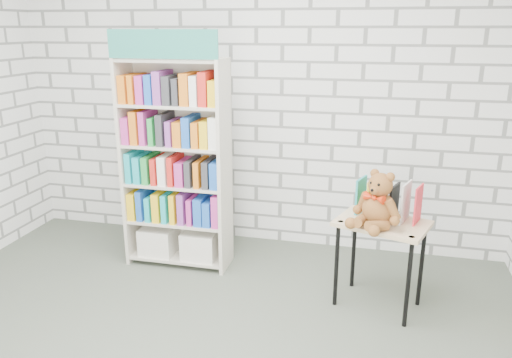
# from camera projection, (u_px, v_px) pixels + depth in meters

# --- Properties ---
(room_shell) EXTENTS (4.52, 4.02, 2.81)m
(room_shell) POSITION_uv_depth(u_px,v_px,m) (163.00, 68.00, 2.50)
(room_shell) COLOR silver
(room_shell) RESTS_ON ground
(bookshelf) EXTENTS (0.87, 0.34, 1.96)m
(bookshelf) POSITION_uv_depth(u_px,v_px,m) (176.00, 163.00, 4.14)
(bookshelf) COLOR beige
(bookshelf) RESTS_ON ground
(display_table) EXTENTS (0.72, 0.60, 0.66)m
(display_table) POSITION_uv_depth(u_px,v_px,m) (381.00, 234.00, 3.55)
(display_table) COLOR tan
(display_table) RESTS_ON ground
(table_books) EXTENTS (0.47, 0.32, 0.26)m
(table_books) POSITION_uv_depth(u_px,v_px,m) (388.00, 200.00, 3.56)
(table_books) COLOR teal
(table_books) RESTS_ON display_table
(teddy_bear) EXTENTS (0.38, 0.36, 0.39)m
(teddy_bear) POSITION_uv_depth(u_px,v_px,m) (377.00, 204.00, 3.40)
(teddy_bear) COLOR brown
(teddy_bear) RESTS_ON display_table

